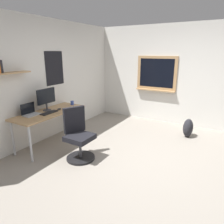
# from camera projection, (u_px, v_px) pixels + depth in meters

# --- Properties ---
(ground_plane) EXTENTS (5.20, 5.20, 0.00)m
(ground_plane) POSITION_uv_depth(u_px,v_px,m) (147.00, 164.00, 3.65)
(ground_plane) COLOR gray
(ground_plane) RESTS_ON ground
(wall_back) EXTENTS (5.00, 0.30, 2.60)m
(wall_back) POSITION_uv_depth(u_px,v_px,m) (44.00, 81.00, 4.47)
(wall_back) COLOR silver
(wall_back) RESTS_ON ground
(wall_right) EXTENTS (0.22, 5.00, 2.60)m
(wall_right) POSITION_uv_depth(u_px,v_px,m) (183.00, 76.00, 5.32)
(wall_right) COLOR silver
(wall_right) RESTS_ON ground
(desk) EXTENTS (1.55, 0.61, 0.72)m
(desk) POSITION_uv_depth(u_px,v_px,m) (50.00, 115.00, 4.25)
(desk) COLOR tan
(desk) RESTS_ON ground
(office_chair) EXTENTS (0.54, 0.56, 0.95)m
(office_chair) POSITION_uv_depth(u_px,v_px,m) (78.00, 137.00, 3.76)
(office_chair) COLOR black
(office_chair) RESTS_ON ground
(laptop) EXTENTS (0.31, 0.21, 0.23)m
(laptop) POSITION_uv_depth(u_px,v_px,m) (30.00, 112.00, 4.00)
(laptop) COLOR #ADAFB5
(laptop) RESTS_ON desk
(monitor_primary) EXTENTS (0.46, 0.17, 0.46)m
(monitor_primary) POSITION_uv_depth(u_px,v_px,m) (46.00, 98.00, 4.24)
(monitor_primary) COLOR #38383D
(monitor_primary) RESTS_ON desk
(keyboard) EXTENTS (0.37, 0.13, 0.02)m
(keyboard) POSITION_uv_depth(u_px,v_px,m) (49.00, 113.00, 4.13)
(keyboard) COLOR black
(keyboard) RESTS_ON desk
(computer_mouse) EXTENTS (0.10, 0.06, 0.03)m
(computer_mouse) POSITION_uv_depth(u_px,v_px,m) (59.00, 109.00, 4.36)
(computer_mouse) COLOR #262628
(computer_mouse) RESTS_ON desk
(coffee_mug) EXTENTS (0.08, 0.08, 0.09)m
(coffee_mug) POSITION_uv_depth(u_px,v_px,m) (72.00, 103.00, 4.77)
(coffee_mug) COLOR #334CA5
(coffee_mug) RESTS_ON desk
(backpack) EXTENTS (0.32, 0.22, 0.43)m
(backpack) POSITION_uv_depth(u_px,v_px,m) (188.00, 128.00, 4.76)
(backpack) COLOR #232328
(backpack) RESTS_ON ground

